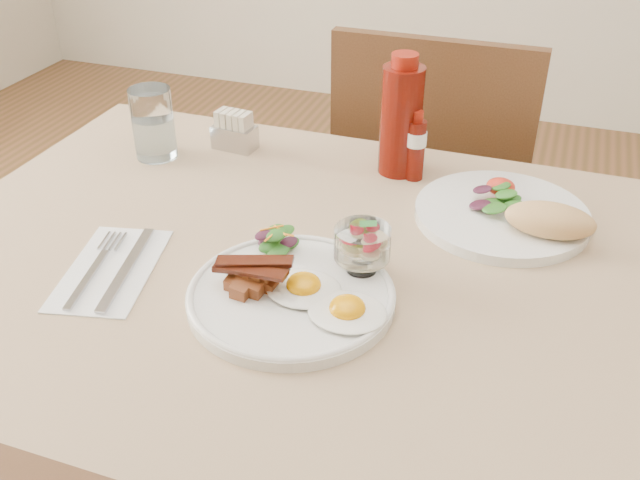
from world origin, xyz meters
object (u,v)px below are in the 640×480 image
second_plate (513,214)px  hot_sauce_bottle (416,146)px  main_plate (291,296)px  fruit_cup (362,243)px  table (348,321)px  sugar_caddy (234,132)px  ketchup_bottle (401,119)px  chair_far (432,197)px  water_glass (154,127)px

second_plate → hot_sauce_bottle: size_ratio=2.24×
second_plate → hot_sauce_bottle: hot_sauce_bottle is taller
main_plate → fruit_cup: size_ratio=3.55×
table → second_plate: size_ratio=4.72×
sugar_caddy → ketchup_bottle: bearing=7.8°
table → chair_far: bearing=90.0°
chair_far → main_plate: (-0.05, -0.75, 0.24)m
main_plate → fruit_cup: 0.12m
hot_sauce_bottle → sugar_caddy: size_ratio=1.48×
hot_sauce_bottle → water_glass: 0.48m
second_plate → sugar_caddy: size_ratio=3.32×
second_plate → ketchup_bottle: size_ratio=1.31×
main_plate → sugar_caddy: (-0.28, 0.41, 0.02)m
main_plate → water_glass: bearing=140.3°
table → water_glass: size_ratio=10.16×
table → main_plate: bearing=-120.8°
water_glass → table: bearing=-28.0°
chair_far → sugar_caddy: (-0.33, -0.34, 0.26)m
ketchup_bottle → hot_sauce_bottle: (0.03, -0.02, -0.04)m
table → chair_far: size_ratio=1.43×
chair_far → fruit_cup: size_ratio=11.78×
ketchup_bottle → sugar_caddy: ketchup_bottle is taller
sugar_caddy → water_glass: (-0.12, -0.08, 0.03)m
ketchup_bottle → chair_far: bearing=87.8°
chair_far → ketchup_bottle: 0.47m
chair_far → ketchup_bottle: bearing=-92.2°
second_plate → water_glass: size_ratio=2.15×
second_plate → ketchup_bottle: 0.26m
table → ketchup_bottle: bearing=92.3°
chair_far → hot_sauce_bottle: bearing=-86.8°
second_plate → sugar_caddy: bearing=168.3°
main_plate → water_glass: 0.52m
hot_sauce_bottle → sugar_caddy: hot_sauce_bottle is taller
main_plate → ketchup_bottle: bearing=84.5°
sugar_caddy → water_glass: bearing=-141.4°
table → second_plate: (0.20, 0.21, 0.11)m
table → water_glass: water_glass is taller
table → ketchup_bottle: 0.38m
fruit_cup → second_plate: 0.29m
chair_far → water_glass: size_ratio=7.10×
sugar_caddy → table: bearing=-38.4°
second_plate → sugar_caddy: sugar_caddy is taller
sugar_caddy → main_plate: bearing=-50.4°
table → chair_far: chair_far is taller
hot_sauce_bottle → water_glass: size_ratio=0.96×
table → main_plate: size_ratio=4.75×
water_glass → chair_far: bearing=43.1°
ketchup_bottle → sugar_caddy: bearing=-178.0°
table → second_plate: second_plate is taller
table → fruit_cup: bearing=-26.9°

